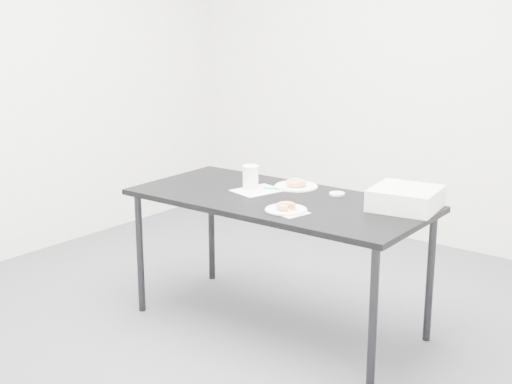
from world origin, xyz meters
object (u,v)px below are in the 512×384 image
Objects in this scene: coffee_cup at (251,177)px; plate_far at (296,187)px; scorecard at (258,190)px; table at (279,208)px; bakery_box at (406,198)px; pen at (274,188)px; plate_near at (286,210)px; donut_far at (296,183)px; donut_near at (286,206)px.

plate_far is at bearing 43.92° from coffee_cup.
table is at bearing -0.29° from scorecard.
coffee_cup reaches higher than scorecard.
coffee_cup is 0.41× the size of bakery_box.
scorecard is 0.10m from pen.
scorecard is 0.79× the size of bakery_box.
bakery_box is at bearing 42.08° from plate_near.
table is 14.12× the size of donut_far.
pen is 1.02× the size of donut_far.
scorecard is 1.94× the size of coffee_cup.
donut_far is 0.27m from coffee_cup.
coffee_cup is (-0.06, 0.02, 0.07)m from scorecard.
donut_near reaches higher than plate_far.
scorecard is 1.03× the size of plate_far.
table is at bearing -76.68° from donut_far.
plate_far is at bearing 102.01° from table.
donut_far is (0.00, 0.00, 0.02)m from plate_far.
pen is 0.45m from donut_near.
plate_near reaches higher than table.
plate_near is (0.19, -0.19, 0.06)m from table.
donut_far is 0.71m from bakery_box.
scorecard is at bearing -122.25° from plate_far.
donut_far reaches higher than plate_far.
plate_near reaches higher than plate_far.
coffee_cup is (-0.44, 0.26, 0.04)m from donut_near.
bakery_box is at bearing 18.03° from table.
bakery_box reaches higher than scorecard.
pen is at bearing -119.85° from donut_far.
donut_near is 0.40× the size of plate_far.
scorecard is 0.09m from coffee_cup.
plate_far is (0.13, 0.20, 0.00)m from scorecard.
scorecard is at bearing -14.66° from coffee_cup.
donut_near reaches higher than table.
bakery_box is at bearing 10.14° from coffee_cup.
table is 0.28m from donut_near.
coffee_cup reaches higher than table.
scorecard is at bearing 163.70° from table.
pen is 0.56× the size of plate_near.
donut_near is 0.75× the size of coffee_cup.
plate_far is 2.13× the size of donut_far.
donut_far is at bearing 102.01° from table.
table is at bearing -169.09° from bakery_box.
donut_near is at bearing -60.96° from plate_far.
table is 7.73× the size of plate_near.
donut_near is 0.31× the size of bakery_box.
plate_far reaches higher than table.
donut_far reaches higher than table.
plate_near is at bearing -74.01° from pen.
donut_near is at bearing -74.01° from pen.
plate_far is 0.77× the size of bakery_box.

